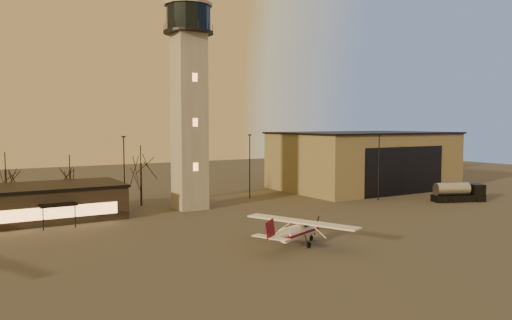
# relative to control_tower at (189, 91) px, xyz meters

# --- Properties ---
(ground) EXTENTS (220.00, 220.00, 0.00)m
(ground) POSITION_rel_control_tower_xyz_m (0.00, -30.00, -16.33)
(ground) COLOR #45423F
(ground) RESTS_ON ground
(control_tower) EXTENTS (6.80, 6.80, 32.60)m
(control_tower) POSITION_rel_control_tower_xyz_m (0.00, 0.00, 0.00)
(control_tower) COLOR gray
(control_tower) RESTS_ON ground
(hangar) EXTENTS (30.60, 20.60, 10.30)m
(hangar) POSITION_rel_control_tower_xyz_m (36.00, 3.98, -11.17)
(hangar) COLOR #827355
(hangar) RESTS_ON ground
(terminal) EXTENTS (25.40, 12.20, 4.30)m
(terminal) POSITION_rel_control_tower_xyz_m (-21.99, 1.98, -14.17)
(terminal) COLOR black
(terminal) RESTS_ON ground
(light_poles) EXTENTS (58.50, 12.25, 10.14)m
(light_poles) POSITION_rel_control_tower_xyz_m (0.50, 1.00, -10.92)
(light_poles) COLOR black
(light_poles) RESTS_ON ground
(tree_row) EXTENTS (37.20, 9.20, 8.80)m
(tree_row) POSITION_rel_control_tower_xyz_m (-13.70, 9.16, -10.39)
(tree_row) COLOR black
(tree_row) RESTS_ON ground
(cessna_front) EXTENTS (9.75, 11.79, 3.35)m
(cessna_front) POSITION_rel_control_tower_xyz_m (0.72, -24.75, -15.18)
(cessna_front) COLOR white
(cessna_front) RESTS_ON ground
(fuel_truck) EXTENTS (8.15, 5.01, 2.92)m
(fuel_truck) POSITION_rel_control_tower_xyz_m (37.49, -15.20, -15.17)
(fuel_truck) COLOR black
(fuel_truck) RESTS_ON ground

